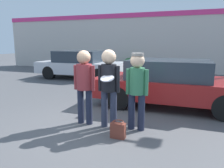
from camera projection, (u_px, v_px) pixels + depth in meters
ground_plane at (97, 128)px, 4.92m from camera, size 56.00×56.00×0.00m
storefront_building at (162, 42)px, 14.00m from camera, size 24.00×0.22×3.81m
person_left at (84, 81)px, 5.04m from camera, size 0.53×0.36×1.73m
person_middle_with_frisbee at (109, 82)px, 4.81m from camera, size 0.51×0.56×1.76m
person_right at (137, 85)px, 4.69m from camera, size 0.49×0.32×1.69m
parked_car_near at (171, 83)px, 6.53m from camera, size 4.50×1.95×1.40m
parked_car_far at (80, 64)px, 11.69m from camera, size 4.58×1.97×1.47m
shrub at (129, 65)px, 14.34m from camera, size 0.91×0.91×0.91m
handbag at (118, 130)px, 4.40m from camera, size 0.30×0.23×0.36m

